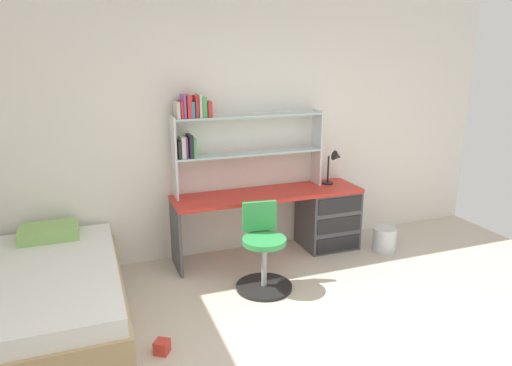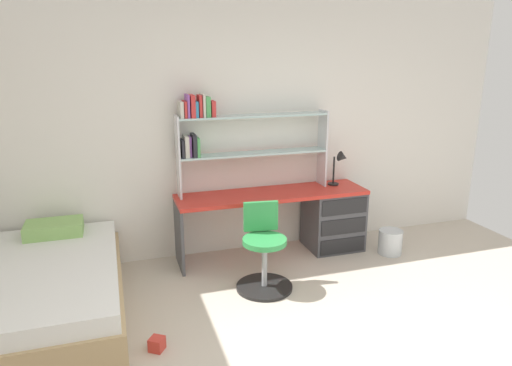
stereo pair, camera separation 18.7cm
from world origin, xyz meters
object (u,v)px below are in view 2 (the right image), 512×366
(desk_lamp, at_px, (341,163))
(bed_platform, at_px, (50,293))
(desk, at_px, (318,215))
(toy_block_red_3, at_px, (157,344))
(swivel_chair, at_px, (264,256))
(bookshelf_hutch, at_px, (230,133))
(waste_bin, at_px, (390,242))

(desk_lamp, distance_m, bed_platform, 3.10)
(desk, relative_size, toy_block_red_3, 20.28)
(desk, relative_size, swivel_chair, 2.56)
(desk, distance_m, bookshelf_hutch, 1.33)
(bed_platform, bearing_deg, desk_lamp, 13.70)
(swivel_chair, distance_m, bed_platform, 1.81)
(desk_lamp, bearing_deg, waste_bin, -43.02)
(bed_platform, bearing_deg, waste_bin, 5.30)
(bookshelf_hutch, bearing_deg, desk_lamp, -4.53)
(desk_lamp, xyz_separation_m, swivel_chair, (-1.12, -0.70, -0.64))
(waste_bin, bearing_deg, toy_block_red_3, -159.52)
(swivel_chair, bearing_deg, bed_platform, -179.62)
(bed_platform, bearing_deg, desk, 14.12)
(desk_lamp, distance_m, swivel_chair, 1.47)
(swivel_chair, height_order, bed_platform, swivel_chair)
(desk, bearing_deg, desk_lamp, 9.55)
(desk, bearing_deg, bookshelf_hutch, 171.41)
(desk, xyz_separation_m, toy_block_red_3, (-1.89, -1.33, -0.34))
(bookshelf_hutch, relative_size, bed_platform, 0.84)
(waste_bin, xyz_separation_m, toy_block_red_3, (-2.60, -0.97, -0.08))
(bookshelf_hutch, bearing_deg, toy_block_red_3, -122.89)
(desk_lamp, height_order, swivel_chair, desk_lamp)
(desk, xyz_separation_m, bed_platform, (-2.65, -0.67, -0.14))
(desk_lamp, xyz_separation_m, toy_block_red_3, (-2.17, -1.37, -0.90))
(swivel_chair, xyz_separation_m, toy_block_red_3, (-1.05, -0.67, -0.26))
(swivel_chair, bearing_deg, bookshelf_hutch, 97.17)
(desk_lamp, bearing_deg, desk, -170.45)
(waste_bin, relative_size, toy_block_red_3, 2.67)
(swivel_chair, xyz_separation_m, waste_bin, (1.55, 0.30, -0.18))
(bookshelf_hutch, relative_size, desk_lamp, 4.14)
(desk, bearing_deg, swivel_chair, -142.13)
(desk, height_order, swivel_chair, swivel_chair)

